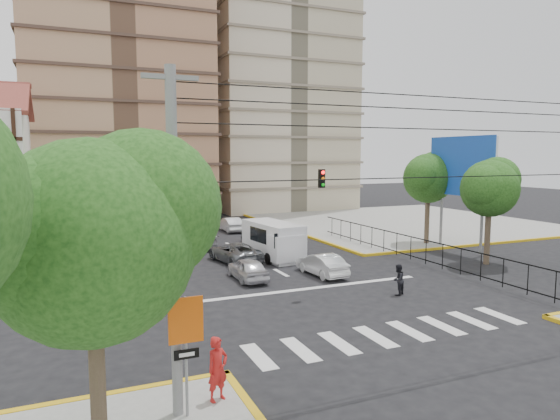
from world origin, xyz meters
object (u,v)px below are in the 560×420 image
traffic_light_nw (137,222)px  van_left_lane (191,226)px  district_sign (186,331)px  pedestrian_sw_corner (218,369)px  pedestrian_crosswalk (398,280)px  car_white_front_right (322,264)px  car_silver_front_left (248,269)px  van_right_lane (275,241)px

traffic_light_nw → van_left_lane: bearing=63.4°
district_sign → pedestrian_sw_corner: 1.79m
traffic_light_nw → van_left_lane: (5.78, 11.54, -2.11)m
traffic_light_nw → pedestrian_crosswalk: 14.87m
car_white_front_right → van_left_lane: bearing=-79.4°
pedestrian_sw_corner → car_silver_front_left: bearing=45.2°
van_left_lane → car_silver_front_left: size_ratio=1.27×
pedestrian_crosswalk → van_right_lane: bearing=-106.2°
car_silver_front_left → pedestrian_crosswalk: 8.25m
van_right_lane → van_left_lane: bearing=100.4°
car_white_front_right → pedestrian_sw_corner: 15.63m
traffic_light_nw → car_white_front_right: bearing=-23.8°
van_right_lane → pedestrian_crosswalk: van_right_lane is taller
car_silver_front_left → car_white_front_right: (4.30, -0.69, 0.01)m
van_left_lane → car_silver_front_left: bearing=-86.6°
van_right_lane → van_left_lane: 10.98m
van_right_lane → van_left_lane: size_ratio=1.19×
district_sign → van_left_lane: district_sign is taller
van_right_lane → district_sign: bearing=-125.5°
car_silver_front_left → van_right_lane: bearing=-127.3°
district_sign → van_left_lane: 29.40m
traffic_light_nw → car_white_front_right: 10.91m
van_left_lane → pedestrian_sw_corner: 28.63m
district_sign → pedestrian_sw_corner: size_ratio=1.76×
pedestrian_crosswalk → traffic_light_nw: bearing=-68.4°
van_left_lane → van_right_lane: bearing=-68.2°
pedestrian_crosswalk → district_sign: bearing=3.2°
pedestrian_crosswalk → car_white_front_right: bearing=-101.6°
traffic_light_nw → van_left_lane: size_ratio=0.93×
traffic_light_nw → van_right_lane: size_ratio=0.79×
van_right_lane → pedestrian_crosswalk: (2.31, -10.43, -0.40)m
car_silver_front_left → car_white_front_right: size_ratio=0.95×
traffic_light_nw → pedestrian_sw_corner: size_ratio=2.43×
car_white_front_right → pedestrian_crosswalk: pedestrian_crosswalk is taller
pedestrian_sw_corner → pedestrian_crosswalk: bearing=10.2°
car_silver_front_left → pedestrian_sw_corner: 14.02m
traffic_light_nw → district_sign: size_ratio=1.38×
district_sign → van_left_lane: bearing=76.6°
pedestrian_sw_corner → pedestrian_crosswalk: size_ratio=1.17×
van_left_lane → traffic_light_nw: bearing=-111.9°
traffic_light_nw → district_sign: 17.08m
traffic_light_nw → van_right_lane: 9.25m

